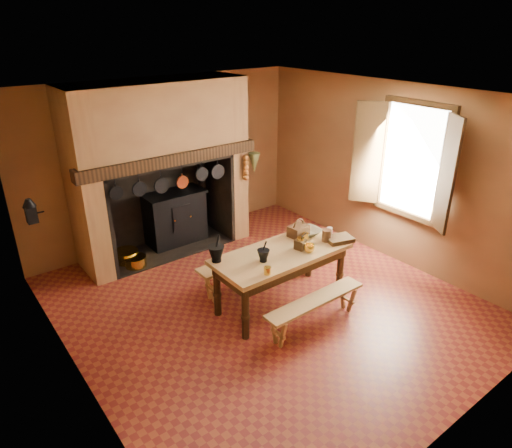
# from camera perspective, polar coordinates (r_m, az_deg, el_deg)

# --- Properties ---
(floor) EXTENTS (5.50, 5.50, 0.00)m
(floor) POSITION_cam_1_polar(r_m,az_deg,el_deg) (6.45, 1.16, -9.82)
(floor) COLOR brown
(floor) RESTS_ON ground
(ceiling) EXTENTS (5.50, 5.50, 0.00)m
(ceiling) POSITION_cam_1_polar(r_m,az_deg,el_deg) (5.41, 1.42, 15.58)
(ceiling) COLOR silver
(ceiling) RESTS_ON back_wall
(back_wall) EXTENTS (5.00, 0.02, 2.80)m
(back_wall) POSITION_cam_1_polar(r_m,az_deg,el_deg) (7.99, -11.28, 7.70)
(back_wall) COLOR olive
(back_wall) RESTS_ON floor
(wall_left) EXTENTS (0.02, 5.50, 2.80)m
(wall_left) POSITION_cam_1_polar(r_m,az_deg,el_deg) (4.79, -22.86, -5.42)
(wall_left) COLOR olive
(wall_left) RESTS_ON floor
(wall_right) EXTENTS (0.02, 5.50, 2.80)m
(wall_right) POSITION_cam_1_polar(r_m,az_deg,el_deg) (7.52, 16.38, 6.13)
(wall_right) COLOR olive
(wall_right) RESTS_ON floor
(wall_front) EXTENTS (5.00, 0.02, 2.80)m
(wall_front) POSITION_cam_1_polar(r_m,az_deg,el_deg) (4.27, 25.47, -9.71)
(wall_front) COLOR olive
(wall_front) RESTS_ON floor
(chimney_breast) EXTENTS (2.95, 0.96, 2.80)m
(chimney_breast) POSITION_cam_1_polar(r_m,az_deg,el_deg) (7.38, -12.05, 9.58)
(chimney_breast) COLOR olive
(chimney_breast) RESTS_ON floor
(iron_range) EXTENTS (1.12, 0.55, 1.60)m
(iron_range) POSITION_cam_1_polar(r_m,az_deg,el_deg) (8.03, -10.04, 0.91)
(iron_range) COLOR black
(iron_range) RESTS_ON floor
(hearth_pans) EXTENTS (0.51, 0.62, 0.20)m
(hearth_pans) POSITION_cam_1_polar(r_m,az_deg,el_deg) (7.64, -15.67, -4.17)
(hearth_pans) COLOR gold
(hearth_pans) RESTS_ON floor
(hanging_pans) EXTENTS (1.92, 0.29, 0.27)m
(hanging_pans) POSITION_cam_1_polar(r_m,az_deg,el_deg) (7.06, -10.20, 5.23)
(hanging_pans) COLOR black
(hanging_pans) RESTS_ON chimney_breast
(onion_string) EXTENTS (0.12, 0.10, 0.46)m
(onion_string) POSITION_cam_1_polar(r_m,az_deg,el_deg) (7.72, -1.28, 7.03)
(onion_string) COLOR #AE5F20
(onion_string) RESTS_ON chimney_breast
(herb_bunch) EXTENTS (0.20, 0.20, 0.35)m
(herb_bunch) POSITION_cam_1_polar(r_m,az_deg,el_deg) (7.81, -0.22, 7.63)
(herb_bunch) COLOR brown
(herb_bunch) RESTS_ON chimney_breast
(window) EXTENTS (0.39, 1.75, 1.76)m
(window) POSITION_cam_1_polar(r_m,az_deg,el_deg) (7.10, 18.50, 7.35)
(window) COLOR white
(window) RESTS_ON wall_right
(wall_coffee_mill) EXTENTS (0.23, 0.16, 0.31)m
(wall_coffee_mill) POSITION_cam_1_polar(r_m,az_deg,el_deg) (6.15, -26.40, 1.67)
(wall_coffee_mill) COLOR black
(wall_coffee_mill) RESTS_ON wall_left
(work_table) EXTENTS (1.87, 0.83, 0.81)m
(work_table) POSITION_cam_1_polar(r_m,az_deg,el_deg) (6.10, 3.20, -4.52)
(work_table) COLOR tan
(work_table) RESTS_ON floor
(bench_front) EXTENTS (1.49, 0.26, 0.42)m
(bench_front) POSITION_cam_1_polar(r_m,az_deg,el_deg) (5.88, 7.39, -10.12)
(bench_front) COLOR tan
(bench_front) RESTS_ON floor
(bench_back) EXTENTS (1.76, 0.31, 0.50)m
(bench_back) POSITION_cam_1_polar(r_m,az_deg,el_deg) (6.68, -0.42, -4.78)
(bench_back) COLOR tan
(bench_back) RESTS_ON floor
(mortar_large) EXTENTS (0.21, 0.21, 0.36)m
(mortar_large) POSITION_cam_1_polar(r_m,az_deg,el_deg) (5.76, -4.99, -3.62)
(mortar_large) COLOR black
(mortar_large) RESTS_ON work_table
(mortar_small) EXTENTS (0.16, 0.16, 0.27)m
(mortar_small) POSITION_cam_1_polar(r_m,az_deg,el_deg) (5.75, 0.93, -3.89)
(mortar_small) COLOR black
(mortar_small) RESTS_ON work_table
(coffee_grinder) EXTENTS (0.19, 0.16, 0.21)m
(coffee_grinder) POSITION_cam_1_polar(r_m,az_deg,el_deg) (6.10, 5.59, -2.45)
(coffee_grinder) COLOR #3B2713
(coffee_grinder) RESTS_ON work_table
(brass_mug_a) EXTENTS (0.10, 0.10, 0.09)m
(brass_mug_a) POSITION_cam_1_polar(r_m,az_deg,el_deg) (5.50, 1.42, -5.84)
(brass_mug_a) COLOR gold
(brass_mug_a) RESTS_ON work_table
(brass_mug_b) EXTENTS (0.11, 0.11, 0.10)m
(brass_mug_b) POSITION_cam_1_polar(r_m,az_deg,el_deg) (6.37, 6.19, -1.53)
(brass_mug_b) COLOR gold
(brass_mug_b) RESTS_ON work_table
(mixing_bowl) EXTENTS (0.36, 0.36, 0.08)m
(mixing_bowl) POSITION_cam_1_polar(r_m,az_deg,el_deg) (6.53, 6.58, -0.96)
(mixing_bowl) COLOR beige
(mixing_bowl) RESTS_ON work_table
(stoneware_crock) EXTENTS (0.17, 0.17, 0.16)m
(stoneware_crock) POSITION_cam_1_polar(r_m,az_deg,el_deg) (6.36, 8.83, -1.42)
(stoneware_crock) COLOR brown
(stoneware_crock) RESTS_ON work_table
(glass_jar) EXTENTS (0.10, 0.10, 0.14)m
(glass_jar) POSITION_cam_1_polar(r_m,az_deg,el_deg) (6.50, 9.17, -0.99)
(glass_jar) COLOR beige
(glass_jar) RESTS_ON work_table
(wicker_basket) EXTENTS (0.30, 0.23, 0.27)m
(wicker_basket) POSITION_cam_1_polar(r_m,az_deg,el_deg) (6.45, 5.32, -0.78)
(wicker_basket) COLOR #432A14
(wicker_basket) RESTS_ON work_table
(wooden_tray) EXTENTS (0.42, 0.35, 0.06)m
(wooden_tray) POSITION_cam_1_polar(r_m,az_deg,el_deg) (6.40, 10.38, -1.86)
(wooden_tray) COLOR #3B2713
(wooden_tray) RESTS_ON work_table
(brass_cup) EXTENTS (0.15, 0.15, 0.11)m
(brass_cup) POSITION_cam_1_polar(r_m,az_deg,el_deg) (6.04, 6.67, -3.03)
(brass_cup) COLOR gold
(brass_cup) RESTS_ON work_table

